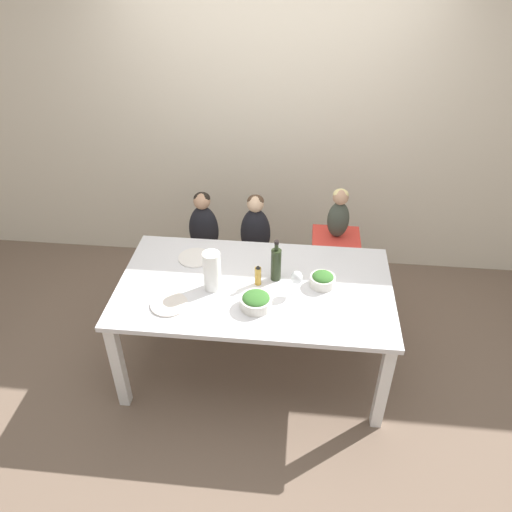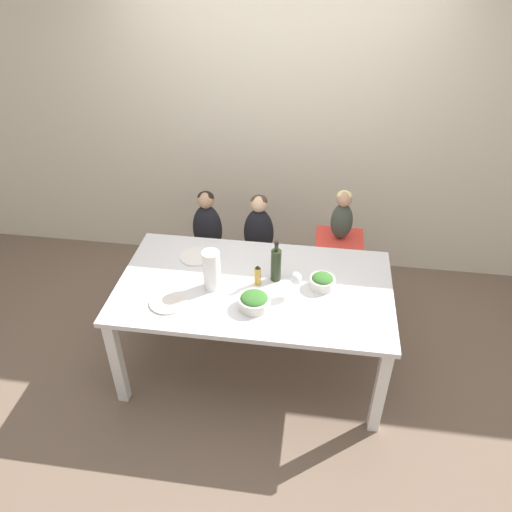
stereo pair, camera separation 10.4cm
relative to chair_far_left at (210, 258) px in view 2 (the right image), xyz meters
name	(u,v)px [view 2 (the right image)]	position (x,y,z in m)	size (l,w,h in m)	color
ground_plane	(255,362)	(0.49, -0.73, -0.39)	(14.00, 14.00, 0.00)	#705B4C
wall_back	(279,121)	(0.49, 0.68, 0.96)	(10.00, 0.06, 2.70)	beige
dining_table	(254,294)	(0.49, -0.73, 0.27)	(1.81, 1.01, 0.75)	silver
chair_far_left	(210,258)	(0.00, 0.00, 0.00)	(0.43, 0.38, 0.46)	silver
chair_far_center	(259,262)	(0.41, 0.00, 0.00)	(0.43, 0.38, 0.46)	silver
chair_right_highchair	(338,254)	(1.05, 0.00, 0.15)	(0.37, 0.32, 0.69)	silver
person_child_left	(207,224)	(0.00, 0.00, 0.34)	(0.24, 0.17, 0.54)	black
person_child_center	(259,228)	(0.41, 0.00, 0.34)	(0.24, 0.17, 0.54)	black
person_baby_right	(342,214)	(1.05, 0.00, 0.51)	(0.17, 0.12, 0.40)	#3D4238
wine_bottle	(276,264)	(0.62, -0.65, 0.48)	(0.07, 0.07, 0.30)	#232D19
paper_towel_roll	(212,270)	(0.22, -0.79, 0.49)	(0.11, 0.11, 0.28)	white
wine_glass_near	(296,279)	(0.76, -0.80, 0.48)	(0.08, 0.08, 0.18)	white
salad_bowl_large	(254,301)	(0.52, -0.95, 0.40)	(0.20, 0.20, 0.10)	silver
salad_bowl_small	(322,281)	(0.93, -0.69, 0.40)	(0.17, 0.17, 0.10)	silver
dinner_plate_front_left	(168,302)	(-0.03, -0.99, 0.36)	(0.24, 0.24, 0.01)	silver
dinner_plate_back_left	(196,256)	(0.03, -0.48, 0.36)	(0.24, 0.24, 0.01)	silver
condiment_bottle_hot_sauce	(258,275)	(0.51, -0.72, 0.43)	(0.04, 0.04, 0.15)	#BC8E33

